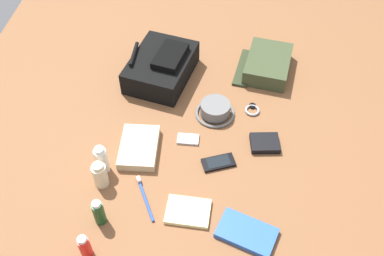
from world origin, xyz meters
TOP-DOWN VIEW (x-y plane):
  - ground_plane at (0.00, 0.00)m, footprint 2.64×2.02m
  - backpack at (0.32, 0.17)m, footprint 0.37×0.31m
  - toiletry_pouch at (0.41, -0.29)m, footprint 0.28×0.26m
  - bucket_hat at (0.12, -0.08)m, footprint 0.16×0.16m
  - sunscreen_spray at (-0.53, 0.28)m, footprint 0.04×0.04m
  - shampoo_bottle at (-0.41, 0.26)m, footprint 0.04×0.04m
  - lotion_bottle at (-0.26, 0.30)m, footprint 0.05×0.05m
  - toothpaste_tube at (-0.20, 0.30)m, footprint 0.05×0.05m
  - paperback_novel at (-0.41, -0.23)m, footprint 0.17×0.22m
  - cell_phone at (-0.13, -0.11)m, footprint 0.10×0.14m
  - media_player at (-0.03, 0.01)m, footprint 0.05×0.08m
  - wristwatch at (0.16, -0.23)m, footprint 0.07×0.06m
  - toothbrush at (-0.30, 0.13)m, footprint 0.17×0.09m
  - wallet at (-0.02, -0.28)m, footprint 0.10×0.12m
  - notepad at (-0.35, -0.03)m, footprint 0.12×0.15m
  - folded_towel at (-0.10, 0.19)m, footprint 0.21×0.15m

SIDE VIEW (x-z plane):
  - ground_plane at x=0.00m, z-range -0.02..0.00m
  - media_player at x=-0.03m, z-range 0.00..0.01m
  - wristwatch at x=0.16m, z-range 0.00..0.01m
  - toothbrush at x=-0.30m, z-range 0.00..0.02m
  - cell_phone at x=-0.13m, z-range 0.00..0.01m
  - notepad at x=-0.35m, z-range 0.00..0.02m
  - paperback_novel at x=-0.41m, z-range 0.00..0.02m
  - wallet at x=-0.02m, z-range 0.00..0.02m
  - folded_towel at x=-0.10m, z-range 0.00..0.04m
  - bucket_hat at x=0.12m, z-range 0.00..0.05m
  - toiletry_pouch at x=0.41m, z-range 0.00..0.07m
  - sunscreen_spray at x=-0.53m, z-range 0.00..0.10m
  - lotion_bottle at x=-0.26m, z-range 0.00..0.11m
  - shampoo_bottle at x=-0.41m, z-range 0.00..0.11m
  - backpack at x=0.32m, z-range -0.01..0.13m
  - toothpaste_tube at x=-0.20m, z-range 0.00..0.12m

